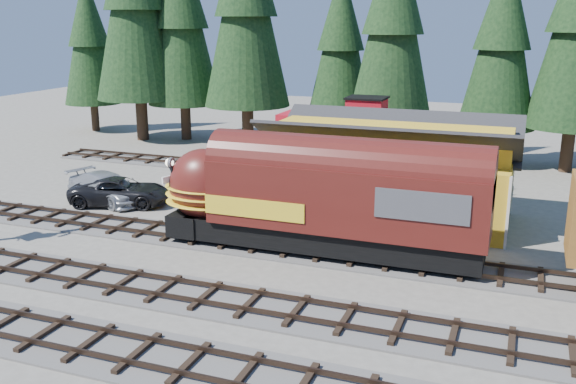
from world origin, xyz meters
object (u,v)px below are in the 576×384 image
(depot, at_px, (390,162))
(locomotive, at_px, (312,202))
(pickup_truck_b, at_px, (107,188))
(pickup_truck_a, at_px, (120,191))
(caboose, at_px, (352,141))

(depot, height_order, locomotive, depot)
(pickup_truck_b, bearing_deg, pickup_truck_a, -85.72)
(caboose, relative_size, pickup_truck_a, 1.71)
(pickup_truck_a, xyz_separation_m, pickup_truck_b, (-1.09, 0.29, 0.04))
(caboose, height_order, pickup_truck_a, caboose)
(depot, xyz_separation_m, caboose, (-3.99, 7.50, -0.51))
(pickup_truck_a, distance_m, pickup_truck_b, 1.13)
(depot, height_order, pickup_truck_a, depot)
(pickup_truck_a, bearing_deg, caboose, -61.64)
(pickup_truck_a, bearing_deg, pickup_truck_b, 58.76)
(depot, distance_m, pickup_truck_b, 15.95)
(depot, distance_m, pickup_truck_a, 14.95)
(locomotive, bearing_deg, caboose, 97.84)
(locomotive, relative_size, pickup_truck_a, 2.68)
(depot, relative_size, pickup_truck_a, 2.32)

